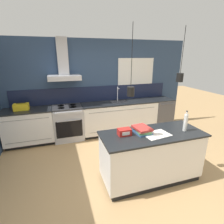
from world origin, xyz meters
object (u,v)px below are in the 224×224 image
Objects in this scene: bottle_on_island at (186,122)px; book_stack at (142,130)px; dishwasher at (160,113)px; yellow_toolbox at (21,107)px; red_supply_box at (124,132)px; oven_range at (68,123)px.

book_stack is at bearing 168.50° from bottle_on_island.
yellow_toolbox is at bearing 180.00° from dishwasher.
red_supply_box is at bearing 179.08° from book_stack.
red_supply_box is at bearing -134.87° from dishwasher.
dishwasher is at bearing 66.40° from bottle_on_island.
oven_range is 2.49× the size of bottle_on_island.
yellow_toolbox reaches higher than oven_range.
book_stack reaches higher than oven_range.
red_supply_box is at bearing -47.84° from yellow_toolbox.
yellow_toolbox reaches higher than dishwasher.
dishwasher is 2.68× the size of yellow_toolbox.
red_supply_box is (-1.08, 0.16, -0.10)m from bottle_on_island.
yellow_toolbox is (-1.86, 2.05, 0.03)m from red_supply_box.
bottle_on_island is at bearing -11.50° from book_stack.
dishwasher is 2.49× the size of bottle_on_island.
yellow_toolbox reaches higher than red_supply_box.
dishwasher is at bearing 45.13° from red_supply_box.
yellow_toolbox is at bearing 143.01° from bottle_on_island.
dishwasher is at bearing 0.09° from oven_range.
red_supply_box is at bearing -68.92° from oven_range.
oven_range is at bearing -179.91° from dishwasher.
yellow_toolbox reaches higher than book_stack.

